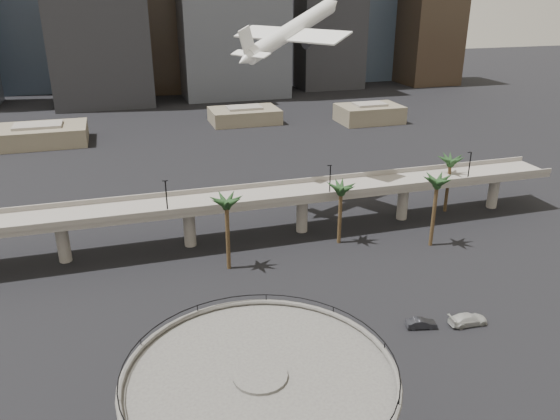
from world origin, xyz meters
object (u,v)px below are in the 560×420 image
object	(u,v)px
overpass	(247,202)
airborne_jet	(291,31)
car_a	(228,355)
car_c	(468,319)
car_b	(421,323)

from	to	relation	value
overpass	airborne_jet	distance (m)	35.48
airborne_jet	car_a	xyz separation A→B (m)	(-24.58, -50.11, -36.05)
car_a	car_c	xyz separation A→B (m)	(34.50, -2.09, 0.11)
car_b	car_c	size ratio (longest dim) A/B	0.76
overpass	car_c	distance (m)	44.57
car_b	car_c	bearing A→B (deg)	-86.86
car_b	car_c	world-z (taller)	car_c
overpass	airborne_jet	world-z (taller)	airborne_jet
airborne_jet	car_b	size ratio (longest dim) A/B	6.33
car_b	overpass	bearing A→B (deg)	37.10
car_a	car_b	bearing A→B (deg)	-67.23
airborne_jet	car_a	world-z (taller)	airborne_jet
car_b	car_c	xyz separation A→B (m)	(6.82, -1.16, 0.11)
car_c	car_a	bearing A→B (deg)	89.14
airborne_jet	car_a	bearing A→B (deg)	-146.14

